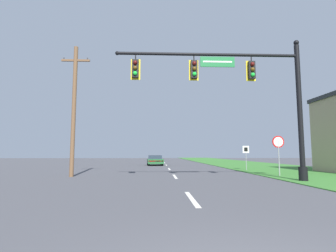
% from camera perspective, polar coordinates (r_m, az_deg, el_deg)
% --- Properties ---
extents(grass_verge_right, '(10.00, 110.00, 0.04)m').
position_cam_1_polar(grass_verge_right, '(34.44, 17.54, -8.06)').
color(grass_verge_right, '#38752D').
rests_on(grass_verge_right, ground).
extents(road_center_line, '(0.16, 34.80, 0.01)m').
position_cam_1_polar(road_center_line, '(24.47, 0.24, -9.33)').
color(road_center_line, silver).
rests_on(road_center_line, ground).
extents(signal_mast, '(9.94, 0.47, 7.49)m').
position_cam_1_polar(signal_mast, '(14.50, 17.04, 7.28)').
color(signal_mast, black).
rests_on(signal_mast, grass_verge_right).
extents(car_ahead, '(2.09, 4.34, 1.19)m').
position_cam_1_polar(car_ahead, '(32.18, -2.86, -7.46)').
color(car_ahead, black).
rests_on(car_ahead, ground).
extents(stop_sign, '(0.76, 0.07, 2.50)m').
position_cam_1_polar(stop_sign, '(18.03, 22.89, -4.13)').
color(stop_sign, gray).
rests_on(stop_sign, grass_verge_right).
extents(route_sign_post, '(0.55, 0.06, 2.03)m').
position_cam_1_polar(route_sign_post, '(23.34, 16.59, -5.50)').
color(route_sign_post, gray).
rests_on(route_sign_post, grass_verge_right).
extents(utility_pole_near, '(1.80, 0.26, 8.28)m').
position_cam_1_polar(utility_pole_near, '(17.57, -19.81, 3.75)').
color(utility_pole_near, brown).
rests_on(utility_pole_near, ground).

